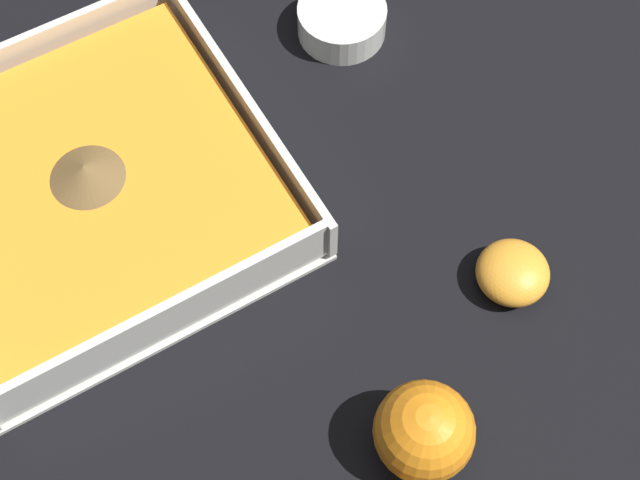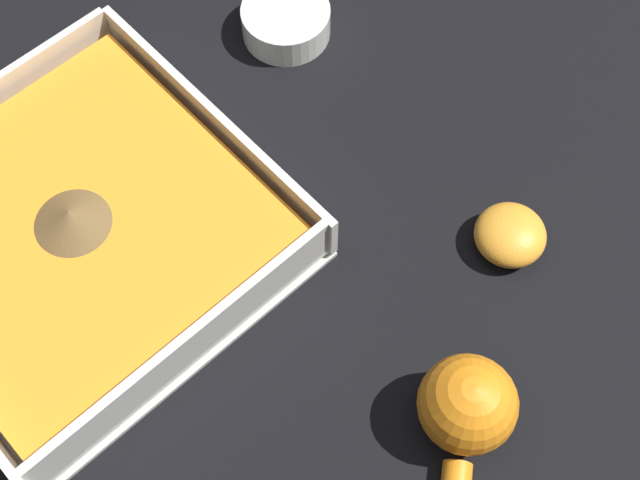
# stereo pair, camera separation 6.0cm
# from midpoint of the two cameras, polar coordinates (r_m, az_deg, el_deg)

# --- Properties ---
(ground_plane) EXTENTS (4.00, 4.00, 0.00)m
(ground_plane) POSITION_cam_midpoint_polar(r_m,az_deg,el_deg) (0.66, -9.49, 3.10)
(ground_plane) COLOR black
(square_dish) EXTENTS (0.25, 0.25, 0.05)m
(square_dish) POSITION_cam_midpoint_polar(r_m,az_deg,el_deg) (0.64, -11.85, 3.14)
(square_dish) COLOR silver
(square_dish) RESTS_ON ground_plane
(spice_bowl) EXTENTS (0.07, 0.07, 0.03)m
(spice_bowl) POSITION_cam_midpoint_polar(r_m,az_deg,el_deg) (0.73, 3.83, 13.63)
(spice_bowl) COLOR silver
(spice_bowl) RESTS_ON ground_plane
(lemon_squeezer) EXTENTS (0.15, 0.18, 0.06)m
(lemon_squeezer) POSITION_cam_midpoint_polar(r_m,az_deg,el_deg) (0.56, 9.17, -14.23)
(lemon_squeezer) COLOR orange
(lemon_squeezer) RESTS_ON ground_plane
(lemon_half) EXTENTS (0.05, 0.05, 0.03)m
(lemon_half) POSITION_cam_midpoint_polar(r_m,az_deg,el_deg) (0.63, 14.95, -2.31)
(lemon_half) COLOR orange
(lemon_half) RESTS_ON ground_plane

